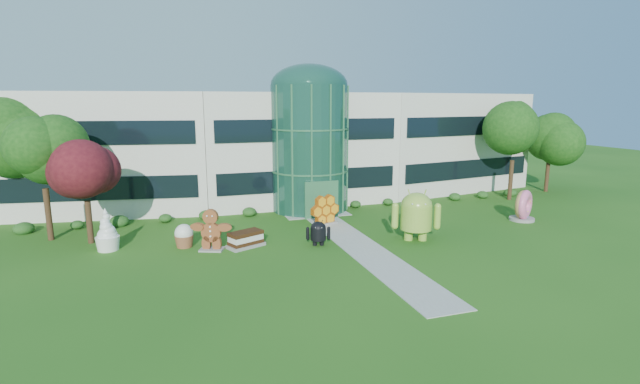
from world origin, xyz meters
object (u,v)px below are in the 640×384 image
object	(u,v)px
gingerbread	(211,230)
android_black	(318,231)
android_green	(416,212)
donut	(523,205)

from	to	relation	value
gingerbread	android_black	bearing A→B (deg)	12.54
android_black	gingerbread	world-z (taller)	gingerbread
android_green	android_black	size ratio (longest dim) A/B	2.05
android_green	gingerbread	size ratio (longest dim) A/B	1.32
android_black	donut	size ratio (longest dim) A/B	0.76
donut	gingerbread	size ratio (longest dim) A/B	0.85
donut	android_green	bearing A→B (deg)	159.47
donut	gingerbread	distance (m)	22.30
android_black	donut	bearing A→B (deg)	18.67
android_green	donut	distance (m)	10.13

